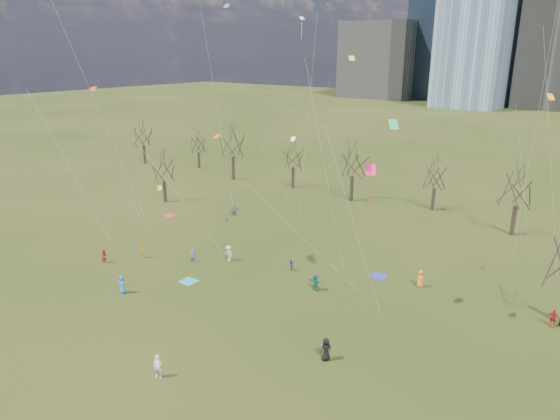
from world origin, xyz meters
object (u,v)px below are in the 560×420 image
Objects in this scene: blanket_teal at (189,281)px; person_0 at (122,284)px; person_4 at (142,251)px; blanket_navy at (379,276)px; blanket_crimson at (169,215)px; person_1 at (158,366)px; person_2 at (105,256)px.

person_0 reaches higher than blanket_teal.
person_0 is (-3.25, -5.64, 0.90)m from blanket_teal.
person_0 is at bearing 150.87° from person_4.
blanket_navy is 1.00× the size of blanket_crimson.
person_1 reaches higher than blanket_teal.
blanket_navy is 30.17m from person_2.
blanket_crimson is 24.03m from person_0.
blanket_navy and blanket_crimson have the same top height.
blanket_crimson is 0.87× the size of person_0.
person_0 is 1.11× the size of person_4.
blanket_navy is 25.71m from person_1.
person_2 is (-7.68, 3.32, -0.12)m from person_0.
blanket_crimson is 1.00× the size of person_2.
person_2 is at bearing -65.29° from blanket_crimson.
person_4 is at bearing 172.84° from blanket_teal.
person_2 is 4.07m from person_4.
blanket_navy is 1.00× the size of person_2.
person_4 is (-18.62, 13.32, -0.08)m from person_1.
person_0 is 14.73m from person_1.
person_4 reaches higher than blanket_crimson.
blanket_teal is at bearing 102.10° from person_1.
blanket_crimson is at bearing -30.42° from person_4.
blanket_navy is 26.58m from person_4.
person_1 is at bearing -42.28° from blanket_crimson.
person_1 is (28.01, -25.47, 0.89)m from blanket_crimson.
person_2 is at bearing -168.04° from blanket_teal.
person_4 reaches higher than blanket_navy.
blanket_navy is at bearing 59.30° from person_0.
person_4 is (-5.45, 6.73, -0.09)m from person_0.
blanket_teal is 11.20m from person_2.
person_1 is at bearing 166.30° from person_4.
person_2 is (-26.02, -15.25, 0.78)m from blanket_navy.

